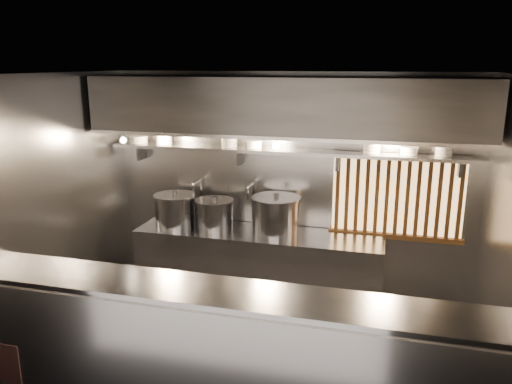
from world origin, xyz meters
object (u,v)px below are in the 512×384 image
at_px(heat_lamp, 122,135).
at_px(stock_pot_mid, 215,214).
at_px(pendant_bulb, 276,146).
at_px(stock_pot_right, 276,215).
at_px(stock_pot_left, 175,210).

distance_m(heat_lamp, stock_pot_mid, 1.46).
bearing_deg(stock_pot_mid, pendant_bulb, 1.80).
height_order(heat_lamp, pendant_bulb, heat_lamp).
height_order(stock_pot_mid, stock_pot_right, stock_pot_right).
relative_size(pendant_bulb, stock_pot_right, 0.26).
bearing_deg(heat_lamp, stock_pot_left, 29.12).
bearing_deg(pendant_bulb, stock_pot_right, -66.50).
relative_size(pendant_bulb, stock_pot_left, 0.31).
bearing_deg(stock_pot_mid, heat_lamp, -162.42).
bearing_deg(heat_lamp, pendant_bulb, 11.00).
distance_m(heat_lamp, stock_pot_right, 2.06).
height_order(heat_lamp, stock_pot_left, heat_lamp).
bearing_deg(stock_pot_right, stock_pot_mid, -179.86).
bearing_deg(stock_pot_mid, stock_pot_right, 0.14).
bearing_deg(stock_pot_mid, stock_pot_left, -175.62).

